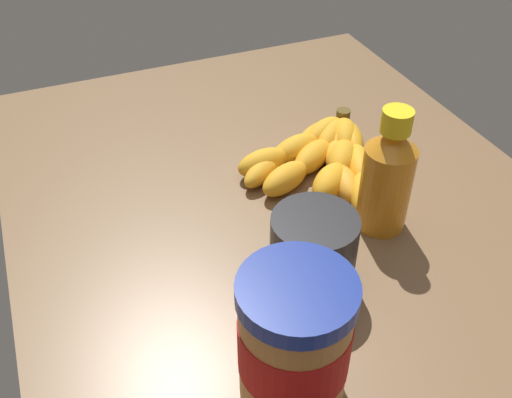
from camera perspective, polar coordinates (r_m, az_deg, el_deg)
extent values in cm
cube|color=brown|center=(75.90, 2.13, -0.84)|extent=(80.93, 65.97, 4.41)
ellipsoid|color=gold|center=(84.17, 6.26, 6.48)|extent=(5.08, 8.24, 2.91)
ellipsoid|color=gold|center=(80.23, 3.36, 4.87)|extent=(5.97, 8.22, 2.91)
ellipsoid|color=gold|center=(76.11, 0.70, 2.81)|extent=(6.73, 8.02, 2.91)
ellipsoid|color=gold|center=(83.72, 6.71, 6.49)|extent=(6.43, 8.17, 3.50)
ellipsoid|color=gold|center=(79.91, 3.97, 4.94)|extent=(5.52, 8.08, 3.50)
ellipsoid|color=gold|center=(76.95, 0.52, 3.54)|extent=(4.46, 7.78, 3.50)
ellipsoid|color=gold|center=(83.22, 7.39, 6.19)|extent=(7.69, 8.05, 3.45)
ellipsoid|color=gold|center=(78.48, 5.53, 4.11)|extent=(7.09, 8.34, 3.45)
ellipsoid|color=gold|center=(74.33, 2.86, 2.01)|extent=(6.33, 8.44, 3.45)
ellipsoid|color=gold|center=(83.40, 8.03, 6.11)|extent=(7.46, 6.71, 3.22)
ellipsoid|color=gold|center=(78.82, 7.88, 3.97)|extent=(7.61, 5.83, 3.22)
ellipsoid|color=gold|center=(74.50, 8.58, 1.54)|extent=(7.45, 4.71, 3.22)
ellipsoid|color=gold|center=(83.20, 8.58, 6.17)|extent=(8.02, 6.49, 3.72)
ellipsoid|color=gold|center=(78.48, 8.35, 3.97)|extent=(7.89, 7.32, 3.72)
ellipsoid|color=gold|center=(74.00, 7.20, 1.64)|extent=(7.41, 7.84, 3.72)
ellipsoid|color=gold|center=(83.18, 9.14, 5.92)|extent=(8.54, 5.39, 3.30)
ellipsoid|color=gold|center=(78.08, 9.96, 3.38)|extent=(8.59, 6.07, 3.30)
ellipsoid|color=gold|center=(73.05, 10.38, 0.48)|extent=(8.55, 6.68, 3.30)
cylinder|color=brown|center=(86.91, 8.44, 7.69)|extent=(2.00, 2.00, 3.00)
cylinder|color=#B27238|center=(50.52, 3.70, -14.23)|extent=(9.26, 9.26, 12.02)
cylinder|color=#B71414|center=(50.04, 3.72, -13.82)|extent=(9.44, 9.44, 5.41)
cylinder|color=navy|center=(45.24, 4.05, -9.05)|extent=(9.68, 9.68, 1.64)
cylinder|color=orange|center=(68.49, 12.45, 1.05)|extent=(5.88, 5.88, 10.57)
cone|color=orange|center=(64.83, 13.23, 5.53)|extent=(5.88, 5.88, 2.30)
cylinder|color=yellow|center=(63.55, 13.55, 7.37)|extent=(3.35, 3.35, 2.60)
cylinder|color=#262628|center=(60.82, 5.57, -5.07)|extent=(8.97, 8.97, 8.57)
torus|color=#262628|center=(56.78, 7.15, -8.67)|extent=(4.87, 1.91, 4.77)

